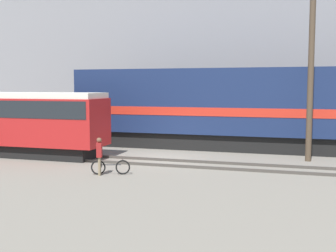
{
  "coord_description": "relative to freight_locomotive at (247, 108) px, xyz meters",
  "views": [
    {
      "loc": [
        6.82,
        -21.0,
        3.87
      ],
      "look_at": [
        0.53,
        -0.26,
        1.8
      ],
      "focal_mm": 45.0,
      "sensor_mm": 36.0,
      "label": 1
    }
  ],
  "objects": [
    {
      "name": "building_backdrop",
      "position": [
        -4.07,
        8.93,
        4.49
      ],
      "size": [
        48.82,
        6.0,
        14.12
      ],
      "color": "gray",
      "rests_on": "ground"
    },
    {
      "name": "person",
      "position": [
        -5.31,
        -9.18,
        -1.57
      ],
      "size": [
        0.32,
        0.41,
        1.65
      ],
      "color": "#8C7A5B",
      "rests_on": "ground"
    },
    {
      "name": "bicycle",
      "position": [
        -4.92,
        -8.9,
        -2.24
      ],
      "size": [
        1.64,
        0.69,
        0.7
      ],
      "color": "black",
      "rests_on": "ground"
    },
    {
      "name": "track_near",
      "position": [
        -4.07,
        -5.79,
        -2.5
      ],
      "size": [
        60.0,
        1.5,
        0.14
      ],
      "color": "#47423D",
      "rests_on": "ground"
    },
    {
      "name": "utility_pole_center",
      "position": [
        3.45,
        -2.89,
        1.93
      ],
      "size": [
        0.3,
        0.3,
        9.0
      ],
      "color": "#4C3D2D",
      "rests_on": "ground"
    },
    {
      "name": "track_far",
      "position": [
        -4.07,
        0.0,
        -2.5
      ],
      "size": [
        60.0,
        1.51,
        0.14
      ],
      "color": "#47423D",
      "rests_on": "ground"
    },
    {
      "name": "freight_locomotive",
      "position": [
        0.0,
        0.0,
        0.0
      ],
      "size": [
        21.33,
        3.04,
        5.5
      ],
      "color": "black",
      "rests_on": "ground"
    },
    {
      "name": "ground_plane",
      "position": [
        -4.07,
        -4.53,
        -2.57
      ],
      "size": [
        120.0,
        120.0,
        0.0
      ],
      "primitive_type": "plane",
      "color": "slate"
    },
    {
      "name": "streetcar",
      "position": [
        -11.4,
        -5.79,
        -0.56
      ],
      "size": [
        9.06,
        2.54,
        3.51
      ],
      "color": "black",
      "rests_on": "ground"
    }
  ]
}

